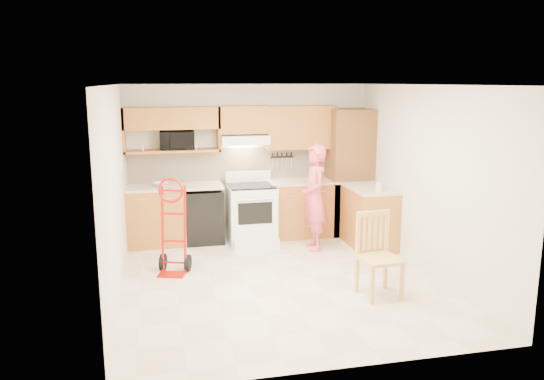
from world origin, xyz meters
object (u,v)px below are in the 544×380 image
object	(u,v)px
person	(315,198)
dining_chair	(380,256)
microwave	(177,140)
range	(252,209)
hand_truck	(172,231)

from	to	relation	value
person	dining_chair	bearing A→B (deg)	7.46
microwave	person	bearing A→B (deg)	-22.33
range	person	xyz separation A→B (m)	(0.87, -0.54, 0.26)
person	dining_chair	world-z (taller)	person
person	hand_truck	world-z (taller)	person
range	hand_truck	bearing A→B (deg)	-137.86
person	dining_chair	xyz separation A→B (m)	(0.22, -1.96, -0.30)
dining_chair	hand_truck	bearing A→B (deg)	145.97
microwave	range	bearing A→B (deg)	-15.35
microwave	person	distance (m)	2.34
dining_chair	microwave	bearing A→B (deg)	122.94
microwave	range	size ratio (longest dim) A/B	0.49
person	dining_chair	distance (m)	1.99
range	hand_truck	distance (m)	1.75
person	hand_truck	xyz separation A→B (m)	(-2.16, -0.63, -0.22)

